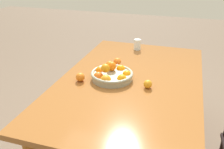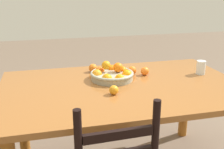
{
  "view_description": "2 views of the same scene",
  "coord_description": "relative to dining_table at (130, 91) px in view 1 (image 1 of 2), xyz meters",
  "views": [
    {
      "loc": [
        1.71,
        0.38,
        1.65
      ],
      "look_at": [
        0.05,
        -0.14,
        0.81
      ],
      "focal_mm": 39.46,
      "sensor_mm": 36.0,
      "label": 1
    },
    {
      "loc": [
        0.52,
        1.79,
        1.47
      ],
      "look_at": [
        0.05,
        -0.14,
        0.81
      ],
      "focal_mm": 43.76,
      "sensor_mm": 36.0,
      "label": 2
    }
  ],
  "objects": [
    {
      "name": "dining_table",
      "position": [
        0.0,
        0.0,
        0.0
      ],
      "size": [
        1.76,
        1.09,
        0.77
      ],
      "color": "#955A2A",
      "rests_on": "ground"
    },
    {
      "name": "drinking_glass",
      "position": [
        -0.69,
        -0.1,
        0.16
      ],
      "size": [
        0.07,
        0.07,
        0.11
      ],
      "primitive_type": "cylinder",
      "color": "silver",
      "rests_on": "dining_table"
    },
    {
      "name": "orange_loose_0",
      "position": [
        0.15,
        -0.37,
        0.14
      ],
      "size": [
        0.07,
        0.07,
        0.07
      ],
      "primitive_type": "sphere",
      "color": "orange",
      "rests_on": "dining_table"
    },
    {
      "name": "orange_loose_2",
      "position": [
        0.11,
        0.15,
        0.14
      ],
      "size": [
        0.06,
        0.06,
        0.06
      ],
      "primitive_type": "sphere",
      "color": "orange",
      "rests_on": "dining_table"
    },
    {
      "name": "orange_loose_3",
      "position": [
        -0.24,
        -0.18,
        0.14
      ],
      "size": [
        0.07,
        0.07,
        0.07
      ],
      "primitive_type": "sphere",
      "color": "orange",
      "rests_on": "dining_table"
    },
    {
      "name": "fruit_bowl",
      "position": [
        0.05,
        -0.15,
        0.15
      ],
      "size": [
        0.33,
        0.33,
        0.14
      ],
      "color": "#A0A28E",
      "rests_on": "dining_table"
    },
    {
      "name": "orange_loose_1",
      "position": [
        -0.14,
        -0.22,
        0.14
      ],
      "size": [
        0.07,
        0.07,
        0.07
      ],
      "primitive_type": "sphere",
      "color": "orange",
      "rests_on": "dining_table"
    }
  ]
}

